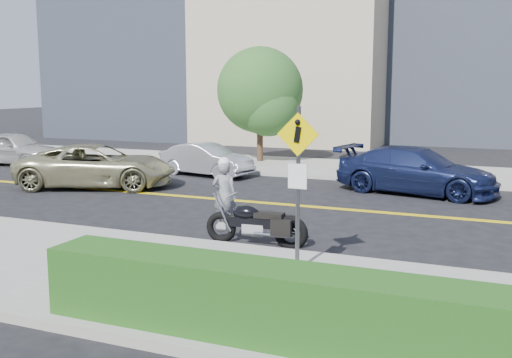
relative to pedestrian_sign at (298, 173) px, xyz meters
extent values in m
plane|color=black|center=(-4.20, 6.31, -1.96)|extent=(120.00, 120.00, 0.00)
cube|color=#9E9B91|center=(-4.20, -1.19, -1.89)|extent=(60.00, 5.00, 0.15)
cube|color=#9E9B91|center=(-4.20, 13.81, -1.89)|extent=(60.00, 5.00, 0.15)
cube|color=#235619|center=(1.80, -2.99, -1.31)|extent=(9.00, 0.90, 1.00)
cylinder|color=#4C4C51|center=(0.00, 0.01, -0.31)|extent=(0.08, 0.08, 3.00)
cube|color=#F9D800|center=(0.00, -0.02, 0.69)|extent=(0.78, 0.03, 0.78)
cube|color=white|center=(0.00, -0.02, -0.06)|extent=(0.35, 0.03, 0.45)
imported|color=#A6A6AB|center=(-2.94, 3.06, -1.13)|extent=(0.69, 0.54, 1.66)
sphere|color=white|center=(-2.94, 3.06, -0.35)|extent=(0.30, 0.30, 0.30)
imported|color=tan|center=(-9.59, 6.70, -1.22)|extent=(5.88, 4.22, 1.49)
imported|color=beige|center=(-16.67, 10.08, -1.23)|extent=(4.37, 1.88, 1.47)
imported|color=#B2B4BB|center=(-7.32, 10.51, -1.33)|extent=(4.02, 2.06, 1.26)
imported|color=navy|center=(0.77, 9.73, -1.21)|extent=(5.50, 3.06, 1.51)
cylinder|color=#382619|center=(-6.69, 14.48, 0.14)|extent=(0.27, 0.27, 4.21)
sphere|color=#285C1D|center=(-6.69, 14.48, 1.32)|extent=(3.79, 3.79, 3.79)
camera|label=1|loc=(3.40, -10.07, 1.57)|focal=42.00mm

